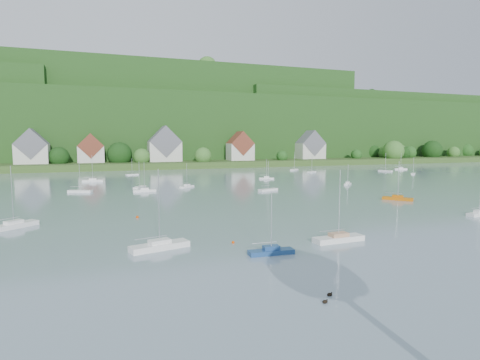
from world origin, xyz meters
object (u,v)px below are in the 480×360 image
object	(u,v)px
near_sailboat_5	(398,198)
near_sailboat_6	(14,225)
near_sailboat_0	(160,245)
near_sailboat_3	(479,213)
near_sailboat_1	(271,251)
near_sailboat_2	(339,238)

from	to	relation	value
near_sailboat_5	near_sailboat_6	xyz separation A→B (m)	(-76.07, -3.44, 0.02)
near_sailboat_0	near_sailboat_6	xyz separation A→B (m)	(-19.42, 19.54, -0.01)
near_sailboat_6	near_sailboat_3	bearing A→B (deg)	-53.62
near_sailboat_3	near_sailboat_6	bearing A→B (deg)	160.16
near_sailboat_1	near_sailboat_6	xyz separation A→B (m)	(-31.53, 26.14, 0.07)
near_sailboat_5	near_sailboat_6	world-z (taller)	near_sailboat_6
near_sailboat_1	near_sailboat_5	size ratio (longest dim) A/B	0.84
near_sailboat_0	near_sailboat_1	world-z (taller)	near_sailboat_0
near_sailboat_1	near_sailboat_2	world-z (taller)	near_sailboat_2
near_sailboat_1	near_sailboat_5	world-z (taller)	near_sailboat_5
near_sailboat_3	near_sailboat_6	size ratio (longest dim) A/B	0.76
near_sailboat_1	near_sailboat_3	xyz separation A→B (m)	(45.22, 9.76, -0.00)
near_sailboat_5	near_sailboat_2	bearing A→B (deg)	-90.93
near_sailboat_3	near_sailboat_1	bearing A→B (deg)	-175.61
near_sailboat_0	near_sailboat_2	distance (m)	23.37
near_sailboat_2	near_sailboat_5	xyz separation A→B (m)	(33.66, 27.18, -0.02)
near_sailboat_5	near_sailboat_1	bearing A→B (deg)	-96.26
near_sailboat_2	near_sailboat_6	world-z (taller)	near_sailboat_6
near_sailboat_1	near_sailboat_3	size ratio (longest dim) A/B	1.02
near_sailboat_0	near_sailboat_5	size ratio (longest dim) A/B	1.13
near_sailboat_1	near_sailboat_3	bearing A→B (deg)	15.78
near_sailboat_0	near_sailboat_6	size ratio (longest dim) A/B	1.04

